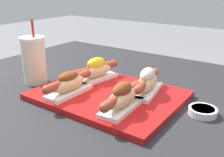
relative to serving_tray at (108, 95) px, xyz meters
name	(u,v)px	position (x,y,z in m)	size (l,w,h in m)	color
serving_tray	(108,95)	(0.00, 0.00, 0.00)	(0.43, 0.33, 0.02)	#B71414
hot_dog_0	(69,83)	(-0.09, -0.08, 0.04)	(0.06, 0.20, 0.07)	white
hot_dog_1	(122,97)	(0.10, -0.07, 0.04)	(0.07, 0.20, 0.08)	white
hot_dog_2	(96,70)	(-0.10, 0.07, 0.04)	(0.09, 0.19, 0.08)	white
hot_dog_3	(147,82)	(0.10, 0.07, 0.04)	(0.09, 0.19, 0.08)	white
sauce_bowl	(203,111)	(0.27, 0.06, 0.00)	(0.08, 0.08, 0.02)	silver
drink_cup	(34,60)	(-0.29, -0.04, 0.07)	(0.08, 0.08, 0.22)	beige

